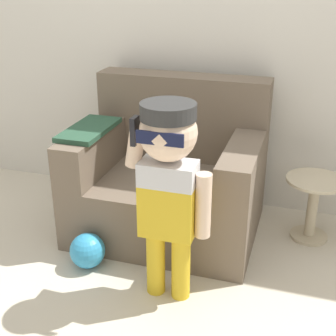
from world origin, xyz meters
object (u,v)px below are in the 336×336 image
(armchair, at_px, (170,178))
(person_child, at_px, (169,174))
(side_table, at_px, (313,202))
(toy_ball, at_px, (88,251))

(armchair, relative_size, person_child, 1.11)
(armchair, relative_size, side_table, 2.81)
(person_child, bearing_deg, armchair, 106.40)
(person_child, relative_size, side_table, 2.54)
(toy_ball, bearing_deg, person_child, -10.63)
(person_child, relative_size, toy_ball, 5.12)
(armchair, distance_m, person_child, 0.79)
(person_child, bearing_deg, side_table, 49.10)
(armchair, height_order, toy_ball, armchair)
(armchair, bearing_deg, person_child, -73.60)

